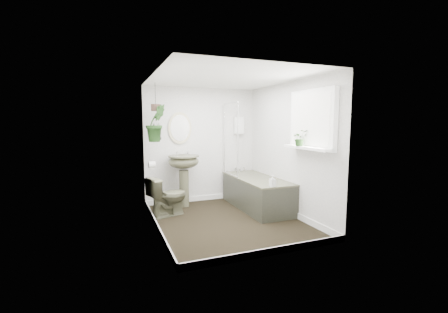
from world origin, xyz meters
name	(u,v)px	position (x,y,z in m)	size (l,w,h in m)	color
floor	(227,221)	(0.00, 0.00, -0.01)	(2.30, 2.80, 0.02)	black
ceiling	(228,77)	(0.00, 0.00, 2.31)	(2.30, 2.80, 0.02)	white
wall_back	(201,145)	(0.00, 1.41, 1.15)	(2.30, 0.02, 2.30)	white
wall_front	(273,162)	(0.00, -1.41, 1.15)	(2.30, 0.02, 2.30)	white
wall_left	(154,154)	(-1.16, 0.00, 1.15)	(0.02, 2.80, 2.30)	white
wall_right	(289,149)	(1.16, 0.00, 1.15)	(0.02, 2.80, 2.30)	white
skirting	(227,218)	(0.00, 0.00, 0.05)	(2.30, 2.80, 0.10)	white
bathtub	(257,193)	(0.80, 0.50, 0.29)	(0.72, 1.72, 0.58)	#4D4D38
bath_screen	(231,139)	(0.47, 0.99, 1.28)	(0.04, 0.72, 1.40)	silver
shower_box	(239,125)	(0.80, 1.34, 1.55)	(0.20, 0.10, 0.35)	white
oval_mirror	(180,128)	(-0.45, 1.37, 1.50)	(0.46, 0.03, 0.62)	beige
wall_sconce	(160,133)	(-0.85, 1.36, 1.40)	(0.04, 0.04, 0.22)	black
toilet_roll_holder	(152,165)	(-1.10, 0.70, 0.90)	(0.11, 0.11, 0.11)	white
window_recess	(312,120)	(1.09, -0.70, 1.65)	(0.08, 1.00, 0.90)	white
window_sill	(307,148)	(1.02, -0.70, 1.23)	(0.18, 1.00, 0.04)	white
window_blinds	(310,120)	(1.04, -0.70, 1.65)	(0.01, 0.86, 0.76)	white
toilet	(168,196)	(-0.85, 0.65, 0.34)	(0.38, 0.67, 0.69)	#4D4D38
pedestal_sink	(184,181)	(-0.45, 1.10, 0.50)	(0.58, 0.50, 1.00)	#4D4D38
sill_plant	(300,138)	(0.97, -0.57, 1.37)	(0.22, 0.19, 0.25)	black
hanging_plant	(156,123)	(-0.97, 0.98, 1.60)	(0.36, 0.29, 0.66)	black
soap_bottle	(273,181)	(0.67, -0.29, 0.67)	(0.08, 0.08, 0.18)	black
hanging_pot	(156,108)	(-0.97, 0.98, 1.87)	(0.16, 0.16, 0.12)	#452F26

